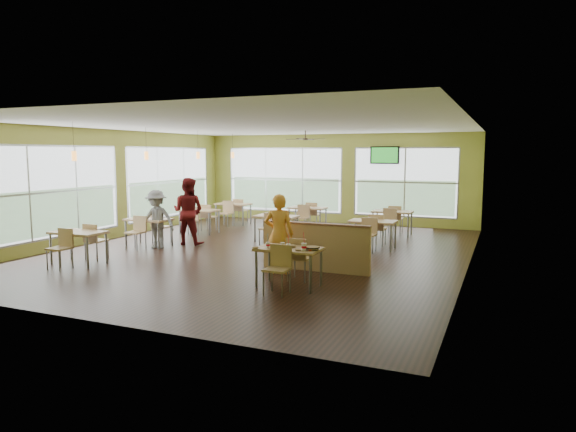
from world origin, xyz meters
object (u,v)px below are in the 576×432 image
(half_wall_divider, at_px, (315,247))
(main_table, at_px, (289,254))
(man_plaid, at_px, (279,234))
(food_basket, at_px, (312,248))

(half_wall_divider, bearing_deg, main_table, -90.00)
(man_plaid, bearing_deg, half_wall_divider, -153.71)
(main_table, xyz_separation_m, man_plaid, (-0.61, 0.92, 0.21))
(half_wall_divider, distance_m, food_basket, 1.57)
(main_table, relative_size, man_plaid, 0.90)
(half_wall_divider, bearing_deg, food_basket, -72.00)
(half_wall_divider, height_order, food_basket, half_wall_divider)
(half_wall_divider, relative_size, food_basket, 8.73)
(man_plaid, xyz_separation_m, food_basket, (1.09, -0.94, -0.06))
(main_table, bearing_deg, man_plaid, 123.73)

